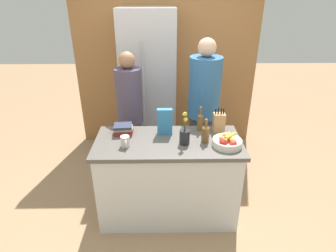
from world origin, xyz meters
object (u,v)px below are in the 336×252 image
Objects in this scene: cereal_box at (165,122)px; book_stack at (123,129)px; person_at_sink at (130,111)px; coffee_mug at (125,141)px; person_in_blue at (204,105)px; fruit_bowl at (227,142)px; bottle_oil at (200,121)px; flower_vase at (185,134)px; bottle_vinegar at (205,133)px; refrigerator at (149,86)px; knife_block at (219,122)px.

book_stack is at bearing 178.89° from cereal_box.
person_at_sink reaches higher than cereal_box.
coffee_mug is 1.16m from person_in_blue.
fruit_bowl is 0.41m from bottle_oil.
bottle_oil is 0.48m from person_in_blue.
person_in_blue is (0.47, 0.54, -0.04)m from cereal_box.
person_in_blue reaches higher than flower_vase.
bottle_vinegar is 1.10m from person_at_sink.
refrigerator reaches higher than person_in_blue.
book_stack is at bearing -177.87° from knife_block.
person_at_sink is (-0.78, 0.49, -0.08)m from bottle_oil.
refrigerator is 0.68m from person_at_sink.
person_in_blue is at bearing 43.72° from coffee_mug.
knife_block is (0.77, -1.17, -0.03)m from refrigerator.
coffee_mug is at bearing -155.87° from bottle_oil.
fruit_bowl is 0.22m from bottle_vinegar.
refrigerator reaches higher than knife_block.
bottle_vinegar is at bearing -12.75° from book_stack.
refrigerator is 1.23m from book_stack.
fruit_bowl is (0.80, -1.48, -0.08)m from refrigerator.
coffee_mug is 0.27m from book_stack.
coffee_mug is at bearing 179.39° from fruit_bowl.
person_at_sink reaches higher than fruit_bowl.
bottle_oil is at bearing 170.78° from knife_block.
refrigerator reaches higher than cereal_box.
bottle_oil is (0.37, 0.08, -0.03)m from cereal_box.
cereal_box is at bearing -1.11° from book_stack.
cereal_box is 0.15× the size of person_in_blue.
flower_vase reaches higher than bottle_vinegar.
person_at_sink is (-0.20, -0.64, -0.11)m from refrigerator.
cereal_box is 0.46m from coffee_mug.
refrigerator is 1.40m from knife_block.
person_at_sink is at bearing 126.21° from cereal_box.
bottle_oil is at bearing 4.84° from book_stack.
bottle_oil is at bearing -62.93° from refrigerator.
bottle_vinegar is (0.81, -0.18, 0.04)m from book_stack.
bottle_oil is 0.25m from bottle_vinegar.
fruit_bowl is at bearing -15.27° from book_stack.
flower_vase is 0.81m from person_in_blue.
fruit_bowl is at bearing -57.84° from bottle_oil.
cereal_box is at bearing 155.74° from bottle_vinegar.
knife_block is 0.51m from person_in_blue.
flower_vase is 0.65m from book_stack.
person_at_sink reaches higher than coffee_mug.
book_stack is 0.83m from bottle_vinegar.
flower_vase is at bearing -170.26° from bottle_vinegar.
person_at_sink is at bearing -107.43° from refrigerator.
refrigerator reaches higher than book_stack.
cereal_box is at bearing 34.59° from coffee_mug.
bottle_oil is at bearing 57.59° from flower_vase.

